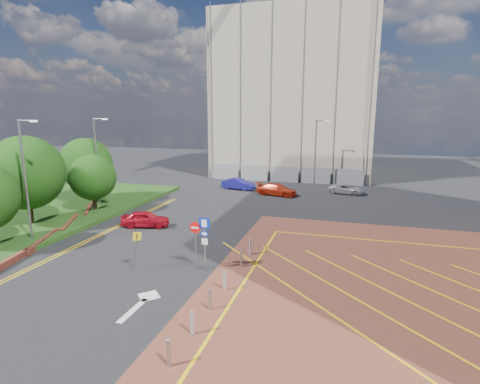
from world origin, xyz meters
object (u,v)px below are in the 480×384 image
at_px(car_silver_back, 347,189).
at_px(warning_sign, 136,246).
at_px(car_blue_back, 238,184).
at_px(car_red_back, 277,189).
at_px(tree_c, 93,177).
at_px(lamp_left_near, 26,175).
at_px(sign_cluster, 201,237).
at_px(lamp_back, 316,151).
at_px(lamp_left_far, 97,158).
at_px(tree_d, 86,164).
at_px(tree_b, 26,173).
at_px(car_red_left, 146,219).

bearing_deg(car_silver_back, warning_sign, 168.15).
relative_size(car_blue_back, car_red_back, 0.88).
distance_m(tree_c, car_silver_back, 26.04).
xyz_separation_m(lamp_left_near, warning_sign, (9.23, -2.06, -3.23)).
bearing_deg(car_blue_back, warning_sign, -167.27).
bearing_deg(sign_cluster, lamp_left_near, 175.44).
height_order(car_red_back, car_silver_back, car_red_back).
distance_m(tree_c, lamp_back, 25.19).
xyz_separation_m(lamp_left_far, car_silver_back, (22.27, 12.65, -4.13)).
bearing_deg(tree_d, car_silver_back, 25.57).
xyz_separation_m(lamp_left_far, sign_cluster, (14.72, -11.02, -2.71)).
bearing_deg(tree_b, car_silver_back, 40.08).
relative_size(sign_cluster, car_silver_back, 0.83).
bearing_deg(tree_c, tree_d, 135.00).
xyz_separation_m(sign_cluster, car_red_back, (0.29, 20.79, -1.31)).
relative_size(tree_b, lamp_left_far, 0.84).
distance_m(car_red_back, car_silver_back, 7.82).
bearing_deg(lamp_left_near, sign_cluster, -4.56).
relative_size(tree_c, tree_d, 0.81).
bearing_deg(car_red_back, tree_c, 142.90).
bearing_deg(lamp_left_far, car_blue_back, 49.34).
height_order(lamp_left_far, car_red_back, lamp_left_far).
bearing_deg(sign_cluster, tree_c, 146.84).
distance_m(tree_b, car_blue_back, 22.14).
xyz_separation_m(lamp_left_near, lamp_left_far, (-2.00, 10.00, 0.00)).
height_order(tree_d, lamp_back, lamp_back).
height_order(car_red_left, car_silver_back, car_red_left).
xyz_separation_m(lamp_left_near, sign_cluster, (12.72, -1.02, -2.71)).
relative_size(sign_cluster, car_red_back, 0.72).
bearing_deg(tree_d, car_red_left, -30.18).
bearing_deg(tree_b, tree_c, 68.20).
bearing_deg(tree_b, car_red_left, 16.23).
xyz_separation_m(lamp_left_far, lamp_back, (18.50, 16.00, -0.30)).
bearing_deg(car_silver_back, car_red_back, 123.89).
bearing_deg(tree_c, tree_b, -111.80).
bearing_deg(car_red_back, warning_sign, -176.81).
bearing_deg(car_red_back, car_silver_back, -55.32).
height_order(tree_b, lamp_left_far, lamp_left_far).
relative_size(lamp_left_near, sign_cluster, 2.50).
bearing_deg(tree_d, car_red_back, 27.16).
distance_m(car_red_left, car_red_back, 16.19).
height_order(tree_b, car_red_back, tree_b).
distance_m(car_red_left, car_silver_back, 22.71).
height_order(lamp_left_near, sign_cluster, lamp_left_near).
xyz_separation_m(tree_b, sign_cluster, (15.80, -4.02, -2.28)).
bearing_deg(car_blue_back, tree_c, 156.32).
xyz_separation_m(tree_b, car_red_left, (8.50, 2.47, -3.61)).
relative_size(sign_cluster, car_blue_back, 0.82).
height_order(tree_c, lamp_left_far, lamp_left_far).
height_order(tree_d, car_silver_back, tree_d).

